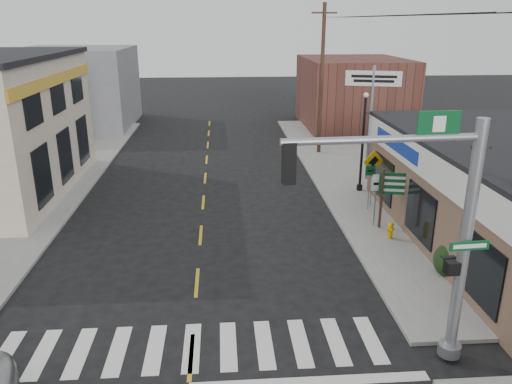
{
  "coord_description": "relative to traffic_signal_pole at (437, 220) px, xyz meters",
  "views": [
    {
      "loc": [
        0.92,
        -11.24,
        8.48
      ],
      "look_at": [
        2.12,
        5.24,
        2.8
      ],
      "focal_mm": 35.0,
      "sensor_mm": 36.0,
      "label": 1
    }
  ],
  "objects": [
    {
      "name": "ground",
      "position": [
        -6.04,
        0.56,
        -3.99
      ],
      "size": [
        140.0,
        140.0,
        0.0
      ],
      "primitive_type": "plane",
      "color": "black",
      "rests_on": "ground"
    },
    {
      "name": "sidewalk_right",
      "position": [
        2.96,
        13.56,
        -3.92
      ],
      "size": [
        6.0,
        38.0,
        0.13
      ],
      "primitive_type": "cube",
      "color": "gray",
      "rests_on": "ground"
    },
    {
      "name": "sidewalk_left",
      "position": [
        -15.04,
        13.56,
        -3.92
      ],
      "size": [
        6.0,
        38.0,
        0.13
      ],
      "primitive_type": "cube",
      "color": "gray",
      "rests_on": "ground"
    },
    {
      "name": "center_line",
      "position": [
        -6.04,
        8.56,
        -3.98
      ],
      "size": [
        0.12,
        56.0,
        0.01
      ],
      "primitive_type": "cube",
      "color": "gold",
      "rests_on": "ground"
    },
    {
      "name": "crosswalk",
      "position": [
        -6.04,
        0.96,
        -3.98
      ],
      "size": [
        11.0,
        2.2,
        0.01
      ],
      "primitive_type": "cube",
      "color": "silver",
      "rests_on": "ground"
    },
    {
      "name": "bldg_distant_right",
      "position": [
        5.96,
        30.56,
        -1.19
      ],
      "size": [
        8.0,
        10.0,
        5.6
      ],
      "primitive_type": "cube",
      "color": "brown",
      "rests_on": "ground"
    },
    {
      "name": "bldg_distant_left",
      "position": [
        -17.04,
        32.56,
        -0.79
      ],
      "size": [
        9.0,
        10.0,
        6.4
      ],
      "primitive_type": "cube",
      "color": "slate",
      "rests_on": "ground"
    },
    {
      "name": "traffic_signal_pole",
      "position": [
        0.0,
        0.0,
        0.0
      ],
      "size": [
        5.12,
        0.39,
        6.48
      ],
      "rotation": [
        0.0,
        0.0,
        0.06
      ],
      "color": "gray",
      "rests_on": "sidewalk_right"
    },
    {
      "name": "guide_sign",
      "position": [
        2.16,
        8.51,
        -2.16
      ],
      "size": [
        1.49,
        0.13,
        2.61
      ],
      "rotation": [
        0.0,
        0.0,
        -0.21
      ],
      "color": "#482E21",
      "rests_on": "sidewalk_right"
    },
    {
      "name": "fire_hydrant",
      "position": [
        1.65,
        7.41,
        -3.48
      ],
      "size": [
        0.22,
        0.22,
        0.68
      ],
      "rotation": [
        0.0,
        0.0,
        0.12
      ],
      "color": "#D59903",
      "rests_on": "sidewalk_right"
    },
    {
      "name": "ped_crossing_sign",
      "position": [
        1.93,
        11.17,
        -2.0
      ],
      "size": [
        1.05,
        0.07,
        2.71
      ],
      "rotation": [
        0.0,
        0.0,
        0.21
      ],
      "color": "gray",
      "rests_on": "sidewalk_right"
    },
    {
      "name": "lamp_post",
      "position": [
        2.11,
        13.47,
        -0.93
      ],
      "size": [
        0.65,
        0.51,
        5.04
      ],
      "rotation": [
        0.0,
        0.0,
        0.12
      ],
      "color": "black",
      "rests_on": "sidewalk_right"
    },
    {
      "name": "dance_center_sign",
      "position": [
        2.96,
        15.43,
        0.83
      ],
      "size": [
        2.89,
        0.18,
        6.15
      ],
      "rotation": [
        0.0,
        0.0,
        -0.28
      ],
      "color": "gray",
      "rests_on": "sidewalk_right"
    },
    {
      "name": "bare_tree",
      "position": [
        4.19,
        5.13,
        0.13
      ],
      "size": [
        2.53,
        2.53,
        5.07
      ],
      "rotation": [
        0.0,
        0.0,
        0.1
      ],
      "color": "black",
      "rests_on": "sidewalk_right"
    },
    {
      "name": "shrub_front",
      "position": [
        2.81,
        4.33,
        -3.37
      ],
      "size": [
        1.3,
        1.3,
        0.97
      ],
      "primitive_type": "ellipsoid",
      "color": "#233E17",
      "rests_on": "sidewalk_right"
    },
    {
      "name": "shrub_back",
      "position": [
        4.96,
        7.91,
        -3.45
      ],
      "size": [
        1.09,
        1.09,
        0.82
      ],
      "primitive_type": "ellipsoid",
      "color": "black",
      "rests_on": "sidewalk_right"
    },
    {
      "name": "utility_pole_far",
      "position": [
        1.46,
        21.54,
        0.98
      ],
      "size": [
        1.64,
        0.25,
        9.44
      ],
      "rotation": [
        0.0,
        0.0,
        0.13
      ],
      "color": "#433122",
      "rests_on": "sidewalk_right"
    }
  ]
}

